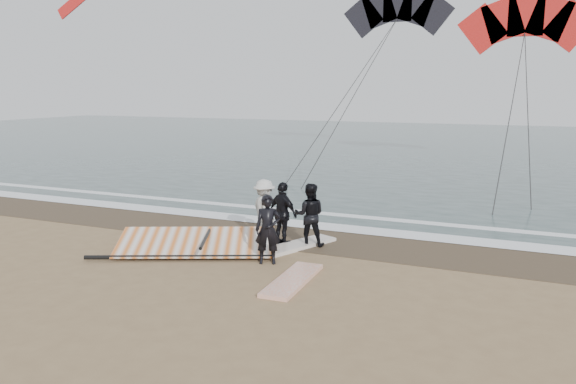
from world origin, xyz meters
name	(u,v)px	position (x,y,z in m)	size (l,w,h in m)	color
ground	(279,296)	(0.00, 0.00, 0.00)	(120.00, 120.00, 0.00)	#8C704C
sea	(461,146)	(0.00, 33.00, 0.01)	(120.00, 54.00, 0.02)	#233838
wet_sand	(344,242)	(0.00, 4.50, 0.01)	(120.00, 2.80, 0.01)	#4C3D2B
foam_near	(358,230)	(0.00, 5.90, 0.03)	(120.00, 0.90, 0.01)	white
foam_far	(373,218)	(0.00, 7.60, 0.03)	(120.00, 0.45, 0.01)	white
man_main	(268,229)	(-1.15, 1.91, 0.86)	(0.63, 0.41, 1.71)	black
board_white	(293,280)	(-0.06, 0.89, 0.05)	(0.66, 2.34, 0.09)	silver
board_cream	(297,245)	(-1.02, 3.50, 0.05)	(0.64, 2.42, 0.10)	beige
trio_cluster	(283,212)	(-1.54, 3.77, 0.87)	(2.52, 1.31, 1.74)	black
sail_rig	(197,244)	(-3.30, 2.10, 0.20)	(4.34, 3.31, 0.51)	black
kite_red	(525,28)	(3.99, 21.91, 7.28)	(7.46, 6.30, 14.21)	red
kite_dark	(397,15)	(-3.61, 26.34, 8.74)	(7.87, 7.52, 17.09)	black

